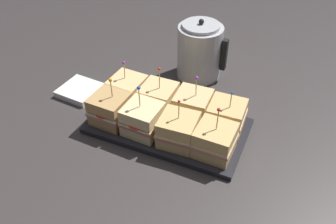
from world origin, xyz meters
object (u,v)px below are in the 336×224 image
Objects in this scene: sandwich_front_far_left at (110,109)px; sandwich_front_center_left at (143,119)px; sandwich_back_far_left at (128,90)px; sandwich_front_center_right at (178,130)px; kettle_steel at (200,51)px; sandwich_front_far_right at (215,141)px; sandwich_back_center_left at (159,98)px; sandwich_back_far_right at (226,116)px; serving_platter at (168,126)px; sandwich_back_center_right at (193,107)px; napkin_stack at (80,90)px.

sandwich_front_center_left is (0.12, -0.00, 0.00)m from sandwich_front_far_left.
sandwich_back_far_left is at bearing 134.86° from sandwich_front_center_left.
kettle_steel is at bearing 101.02° from sandwich_front_center_right.
sandwich_front_center_left reaches higher than sandwich_front_far_left.
sandwich_back_center_left is at bearing 153.19° from sandwich_front_far_right.
sandwich_back_far_left is at bearing -179.66° from sandwich_back_far_right.
sandwich_front_far_left is 0.43m from kettle_steel.
sandwich_front_far_right is (0.18, -0.06, 0.06)m from serving_platter.
sandwich_back_far_left is 0.12m from sandwich_back_center_left.
serving_platter is at bearing 161.16° from sandwich_front_far_right.
sandwich_front_center_left is 0.17m from sandwich_back_center_right.
sandwich_front_far_left reaches higher than napkin_stack.
sandwich_front_center_left is at bearing -152.75° from sandwich_back_far_right.
napkin_stack is (-0.20, 0.11, -0.05)m from sandwich_front_far_left.
sandwich_back_center_left is 0.72× the size of kettle_steel.
sandwich_front_far_left is at bearing 179.21° from sandwich_front_center_right.
napkin_stack is (-0.32, 0.11, -0.05)m from sandwich_front_center_left.
serving_platter is at bearing -18.10° from sandwich_back_far_left.
sandwich_back_far_right is (0.11, -0.00, -0.00)m from sandwich_back_center_right.
sandwich_front_center_right is (0.24, -0.00, -0.00)m from sandwich_front_far_left.
sandwich_front_far_right is 0.98× the size of sandwich_back_center_left.
sandwich_front_far_left is at bearing -162.08° from serving_platter.
sandwich_front_center_right reaches higher than serving_platter.
sandwich_front_far_right is 0.57m from napkin_stack.
sandwich_back_far_left is (-0.12, 0.12, -0.00)m from sandwich_front_center_left.
sandwich_back_center_right is at bearing 45.19° from sandwich_front_center_left.
sandwich_back_far_right is (-0.00, 0.12, -0.00)m from sandwich_front_far_right.
sandwich_front_center_left is 1.09× the size of sandwich_back_far_left.
sandwich_back_center_left reaches higher than napkin_stack.
sandwich_front_center_left is 0.27m from sandwich_back_far_right.
sandwich_back_far_right is at bearing 0.34° from sandwich_back_far_left.
sandwich_back_center_right reaches higher than napkin_stack.
sandwich_front_center_left and sandwich_back_center_left have the same top height.
sandwich_back_center_right is at bearing 133.60° from sandwich_front_far_right.
sandwich_front_far_right is at bearing -18.47° from sandwich_back_far_left.
napkin_stack is at bearing 166.08° from sandwich_front_center_right.
sandwich_back_far_left is 0.94× the size of sandwich_back_center_right.
sandwich_back_far_right is (0.24, 0.00, -0.00)m from sandwich_back_center_left.
serving_platter is at bearing 134.91° from sandwich_front_center_right.
napkin_stack reaches higher than serving_platter.
napkin_stack is (-0.38, 0.05, 0.00)m from serving_platter.
sandwich_front_center_left reaches higher than napkin_stack.
sandwich_front_center_right is 0.12m from sandwich_front_far_right.
sandwich_front_far_right is at bearing -46.40° from sandwich_back_center_right.
sandwich_front_center_left is at bearing -1.36° from sandwich_front_far_left.
sandwich_front_center_right is (0.06, -0.06, 0.06)m from serving_platter.
sandwich_back_far_left is (-0.24, 0.12, 0.00)m from sandwich_front_center_right.
napkin_stack is at bearing -178.30° from sandwich_back_center_right.
sandwich_back_center_left reaches higher than serving_platter.
kettle_steel is (-0.08, 0.28, 0.04)m from sandwich_back_center_right.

